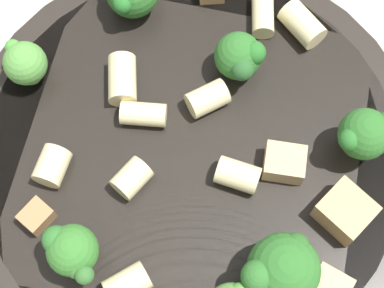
{
  "coord_description": "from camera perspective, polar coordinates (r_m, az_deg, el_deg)",
  "views": [
    {
      "loc": [
        0.08,
        -0.11,
        0.39
      ],
      "look_at": [
        0.0,
        0.0,
        0.05
      ],
      "focal_mm": 60.0,
      "sensor_mm": 36.0,
      "label": 1
    }
  ],
  "objects": [
    {
      "name": "rigatoni_6",
      "position": [
        0.37,
        -5.4,
        -3.05
      ],
      "size": [
        0.02,
        0.02,
        0.02
      ],
      "primitive_type": "cylinder",
      "rotation": [
        1.57,
        0.0,
        3.04
      ],
      "color": "beige",
      "rests_on": "pasta_bowl"
    },
    {
      "name": "chicken_chunk_4",
      "position": [
        0.37,
        13.46,
        -5.86
      ],
      "size": [
        0.03,
        0.03,
        0.02
      ],
      "primitive_type": "cube",
      "rotation": [
        0.0,
        0.0,
        2.97
      ],
      "color": "tan",
      "rests_on": "pasta_bowl"
    },
    {
      "name": "rigatoni_2",
      "position": [
        0.38,
        -12.35,
        -1.93
      ],
      "size": [
        0.02,
        0.02,
        0.02
      ],
      "primitive_type": "cylinder",
      "rotation": [
        1.57,
        0.0,
        0.3
      ],
      "color": "beige",
      "rests_on": "pasta_bowl"
    },
    {
      "name": "broccoli_floret_0",
      "position": [
        0.39,
        4.28,
        7.71
      ],
      "size": [
        0.03,
        0.03,
        0.03
      ],
      "color": "#84AD60",
      "rests_on": "pasta_bowl"
    },
    {
      "name": "chicken_chunk_3",
      "position": [
        0.36,
        12.1,
        -12.4
      ],
      "size": [
        0.02,
        0.02,
        0.02
      ],
      "primitive_type": "cube",
      "rotation": [
        0.0,
        0.0,
        0.08
      ],
      "color": "tan",
      "rests_on": "pasta_bowl"
    },
    {
      "name": "rigatoni_8",
      "position": [
        0.39,
        -6.22,
        5.74
      ],
      "size": [
        0.03,
        0.03,
        0.02
      ],
      "primitive_type": "cylinder",
      "rotation": [
        1.57,
        0.0,
        0.66
      ],
      "color": "beige",
      "rests_on": "pasta_bowl"
    },
    {
      "name": "broccoli_floret_6",
      "position": [
        0.34,
        -10.66,
        -9.38
      ],
      "size": [
        0.03,
        0.03,
        0.04
      ],
      "color": "#93B766",
      "rests_on": "pasta_bowl"
    },
    {
      "name": "rigatoni_4",
      "position": [
        0.38,
        -4.24,
        2.79
      ],
      "size": [
        0.03,
        0.03,
        0.01
      ],
      "primitive_type": "cylinder",
      "rotation": [
        1.57,
        0.0,
        2.1
      ],
      "color": "beige",
      "rests_on": "pasta_bowl"
    },
    {
      "name": "rigatoni_0",
      "position": [
        0.41,
        9.78,
        10.44
      ],
      "size": [
        0.03,
        0.03,
        0.02
      ],
      "primitive_type": "cylinder",
      "rotation": [
        1.57,
        0.0,
        1.25
      ],
      "color": "beige",
      "rests_on": "pasta_bowl"
    },
    {
      "name": "rigatoni_7",
      "position": [
        0.42,
        6.31,
        11.42
      ],
      "size": [
        0.03,
        0.03,
        0.01
      ],
      "primitive_type": "cylinder",
      "rotation": [
        1.57,
        0.0,
        0.58
      ],
      "color": "beige",
      "rests_on": "pasta_bowl"
    },
    {
      "name": "chicken_chunk_0",
      "position": [
        0.37,
        8.21,
        -1.67
      ],
      "size": [
        0.03,
        0.03,
        0.01
      ],
      "primitive_type": "cube",
      "rotation": [
        0.0,
        0.0,
        0.45
      ],
      "color": "tan",
      "rests_on": "pasta_bowl"
    },
    {
      "name": "broccoli_floret_3",
      "position": [
        0.39,
        -14.65,
        7.0
      ],
      "size": [
        0.03,
        0.03,
        0.03
      ],
      "color": "#84AD60",
      "rests_on": "pasta_bowl"
    },
    {
      "name": "rigatoni_3",
      "position": [
        0.37,
        4.15,
        -2.69
      ],
      "size": [
        0.03,
        0.02,
        0.02
      ],
      "primitive_type": "cylinder",
      "rotation": [
        1.57,
        0.0,
        1.85
      ],
      "color": "beige",
      "rests_on": "pasta_bowl"
    },
    {
      "name": "ground_plane",
      "position": [
        0.42,
        0.0,
        -2.37
      ],
      "size": [
        2.0,
        2.0,
        0.0
      ],
      "primitive_type": "plane",
      "color": "#BCB29E"
    },
    {
      "name": "chicken_chunk_2",
      "position": [
        0.37,
        -13.65,
        -6.28
      ],
      "size": [
        0.02,
        0.02,
        0.01
      ],
      "primitive_type": "cube",
      "rotation": [
        0.0,
        0.0,
        1.48
      ],
      "color": "#A87A4C",
      "rests_on": "pasta_bowl"
    },
    {
      "name": "pasta_bowl",
      "position": [
        0.39,
        0.0,
        -1.35
      ],
      "size": [
        0.28,
        0.28,
        0.04
      ],
      "color": "#28231E",
      "rests_on": "ground_plane"
    },
    {
      "name": "broccoli_floret_5",
      "position": [
        0.37,
        15.04,
        0.82
      ],
      "size": [
        0.03,
        0.03,
        0.04
      ],
      "color": "#93B766",
      "rests_on": "pasta_bowl"
    },
    {
      "name": "broccoli_floret_1",
      "position": [
        0.34,
        7.89,
        -10.98
      ],
      "size": [
        0.04,
        0.04,
        0.04
      ],
      "color": "#84AD60",
      "rests_on": "pasta_bowl"
    },
    {
      "name": "rigatoni_5",
      "position": [
        0.35,
        -5.77,
        -12.31
      ],
      "size": [
        0.02,
        0.03,
        0.02
      ],
      "primitive_type": "cylinder",
      "rotation": [
        1.57,
        0.0,
        2.7
      ],
      "color": "beige",
      "rests_on": "pasta_bowl"
    },
    {
      "name": "rigatoni_1",
      "position": [
        0.38,
        1.38,
        4.06
      ],
      "size": [
        0.03,
        0.03,
        0.02
      ],
      "primitive_type": "cylinder",
      "rotation": [
        1.57,
        0.0,
        2.67
      ],
      "color": "beige",
      "rests_on": "pasta_bowl"
    }
  ]
}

